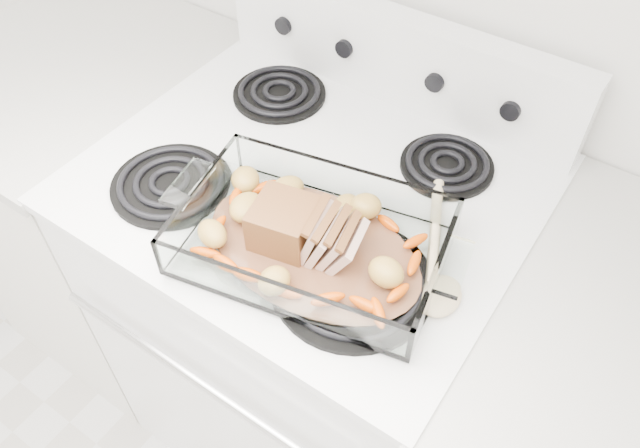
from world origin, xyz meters
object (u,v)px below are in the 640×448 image
Objects in this scene: electric_range at (313,316)px; baking_dish at (313,244)px; counter_left at (115,205)px; pork_roast at (300,227)px.

baking_dish is at bearing -54.20° from electric_range.
electric_range is 0.52m from baking_dish.
baking_dish reaches higher than counter_left.
electric_range is 2.78× the size of baking_dish.
baking_dish is at bearing -0.66° from pork_roast.
electric_range reaches higher than baking_dish.
baking_dish is 0.03m from pork_roast.
pork_roast is (0.75, -0.15, 0.52)m from counter_left.
counter_left is (-0.67, -0.00, -0.02)m from electric_range.
counter_left is at bearing 168.25° from pork_roast.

